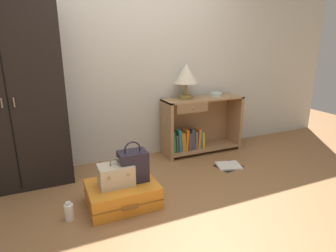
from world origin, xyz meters
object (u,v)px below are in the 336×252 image
(table_lamp, at_px, (186,75))
(suitcase_large, at_px, (123,194))
(open_book_on_floor, at_px, (229,166))
(train_case, at_px, (116,175))
(bottle, at_px, (69,212))
(bookshelf, at_px, (198,126))
(handbag, at_px, (133,166))
(wardrobe, at_px, (10,98))
(bowl, at_px, (216,94))

(table_lamp, xyz_separation_m, suitcase_large, (-1.12, -0.91, -0.96))
(open_book_on_floor, bearing_deg, table_lamp, 114.81)
(train_case, bearing_deg, suitcase_large, -1.22)
(bottle, bearing_deg, train_case, 7.63)
(open_book_on_floor, bearing_deg, bookshelf, 99.17)
(suitcase_large, xyz_separation_m, handbag, (0.12, 0.02, 0.25))
(wardrobe, bearing_deg, suitcase_large, -43.75)
(bowl, relative_size, handbag, 0.39)
(wardrobe, bearing_deg, train_case, -45.41)
(suitcase_large, distance_m, handbag, 0.28)
(bookshelf, distance_m, handbag, 1.48)
(bowl, bearing_deg, open_book_on_floor, -105.87)
(train_case, height_order, handbag, handbag)
(bookshelf, distance_m, open_book_on_floor, 0.70)
(bookshelf, bearing_deg, train_case, -146.72)
(bookshelf, height_order, bowl, bowl)
(table_lamp, distance_m, open_book_on_floor, 1.25)
(bookshelf, xyz_separation_m, handbag, (-1.19, -0.87, -0.00))
(handbag, bearing_deg, suitcase_large, -169.35)
(suitcase_large, bearing_deg, train_case, 178.78)
(open_book_on_floor, bearing_deg, suitcase_large, -168.24)
(table_lamp, bearing_deg, bottle, -148.90)
(bookshelf, height_order, suitcase_large, bookshelf)
(bookshelf, xyz_separation_m, table_lamp, (-0.19, 0.02, 0.70))
(handbag, relative_size, bottle, 2.31)
(wardrobe, distance_m, bookshelf, 2.26)
(bottle, bearing_deg, handbag, 7.50)
(bookshelf, bearing_deg, suitcase_large, -145.69)
(bowl, bearing_deg, bottle, -155.21)
(suitcase_large, bearing_deg, bowl, 29.55)
(train_case, bearing_deg, bookshelf, 33.28)
(bowl, distance_m, open_book_on_floor, 0.99)
(train_case, relative_size, handbag, 0.80)
(table_lamp, height_order, bottle, table_lamp)
(bowl, distance_m, suitcase_large, 1.94)
(bottle, bearing_deg, bowl, 24.79)
(table_lamp, height_order, open_book_on_floor, table_lamp)
(table_lamp, xyz_separation_m, bowl, (0.46, -0.02, -0.28))
(bowl, height_order, train_case, bowl)
(bookshelf, distance_m, suitcase_large, 1.61)
(bottle, bearing_deg, table_lamp, 31.10)
(handbag, xyz_separation_m, open_book_on_floor, (1.29, 0.27, -0.35))
(bookshelf, relative_size, bowl, 7.21)
(bowl, bearing_deg, table_lamp, 178.04)
(suitcase_large, distance_m, bottle, 0.49)
(wardrobe, xyz_separation_m, bookshelf, (2.18, 0.06, -0.57))
(handbag, bearing_deg, wardrobe, 140.61)
(train_case, relative_size, bottle, 1.84)
(table_lamp, bearing_deg, open_book_on_floor, -65.19)
(handbag, xyz_separation_m, bottle, (-0.60, -0.08, -0.28))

